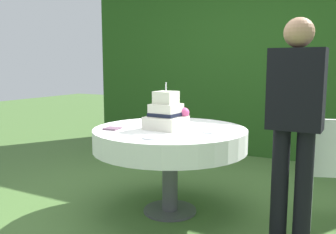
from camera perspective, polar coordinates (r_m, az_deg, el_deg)
The scene contains 9 objects.
ground_plane at distance 3.33m, azimuth 0.30°, elevation -14.58°, with size 20.00×20.00×0.00m, color #476B33.
foliage_hedge at distance 5.51m, azimuth 13.19°, elevation 9.11°, with size 5.03×0.60×2.80m, color #234C19.
cake_table at distance 3.14m, azimuth 0.31°, elevation -3.57°, with size 1.32×1.32×0.75m.
wedding_cake at distance 3.08m, azimuth -0.21°, elevation 0.40°, with size 0.32×0.32×0.40m.
serving_plate_near at distance 2.93m, azimuth 6.53°, elevation -2.36°, with size 0.11×0.11×0.01m, color white.
serving_plate_far at distance 2.70m, azimuth -2.60°, elevation -3.24°, with size 0.14×0.14×0.01m, color white.
napkin_stack at distance 3.10m, azimuth -8.75°, elevation -1.79°, with size 0.12×0.12×0.01m, color #6B4C60.
garden_chair at distance 3.11m, azimuth 24.28°, elevation -6.46°, with size 0.51×0.51×0.89m.
standing_person at distance 2.62m, azimuth 19.30°, elevation -0.17°, with size 0.36×0.21×1.60m.
Camera 1 is at (1.43, -2.72, 1.29)m, focal length 38.79 mm.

